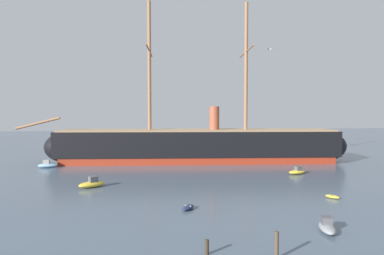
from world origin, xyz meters
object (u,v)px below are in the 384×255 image
at_px(dinghy_near_centre, 188,207).
at_px(motorboat_alongside_bow, 92,184).
at_px(tall_ship, 198,145).
at_px(motorboat_far_right, 292,160).
at_px(motorboat_foreground_right, 327,227).
at_px(dinghy_distant_centre, 177,157).
at_px(seagull_in_flight, 270,49).
at_px(motorboat_far_left, 47,165).
at_px(motorboat_alongside_stern, 297,171).
at_px(mooring_piling_left_pair, 207,247).
at_px(dinghy_mid_right, 332,197).
at_px(mooring_piling_nearest, 277,245).

xyz_separation_m(dinghy_near_centre, motorboat_alongside_bow, (-12.96, 14.13, 0.33)).
distance_m(tall_ship, motorboat_alongside_bow, 31.27).
distance_m(dinghy_near_centre, motorboat_alongside_bow, 19.17).
xyz_separation_m(motorboat_alongside_bow, motorboat_far_right, (43.02, 19.47, -0.13)).
distance_m(motorboat_foreground_right, dinghy_distant_centre, 54.74).
height_order(motorboat_foreground_right, seagull_in_flight, seagull_in_flight).
relative_size(motorboat_far_left, seagull_in_flight, 3.96).
distance_m(motorboat_foreground_right, seagull_in_flight, 18.63).
height_order(tall_ship, motorboat_alongside_stern, tall_ship).
relative_size(motorboat_foreground_right, motorboat_far_left, 0.92).
xyz_separation_m(dinghy_distant_centre, mooring_piling_left_pair, (-4.62, -57.18, 0.40)).
distance_m(dinghy_near_centre, seagull_in_flight, 20.40).
bearing_deg(seagull_in_flight, motorboat_far_left, 128.47).
relative_size(motorboat_far_right, seagull_in_flight, 3.24).
height_order(dinghy_distant_centre, seagull_in_flight, seagull_in_flight).
distance_m(motorboat_foreground_right, motorboat_far_left, 57.57).
height_order(dinghy_mid_right, motorboat_far_left, motorboat_far_left).
height_order(motorboat_foreground_right, dinghy_mid_right, motorboat_foreground_right).
relative_size(dinghy_mid_right, motorboat_far_left, 0.51).
relative_size(dinghy_mid_right, seagull_in_flight, 2.04).
relative_size(dinghy_near_centre, motorboat_alongside_bow, 0.55).
xyz_separation_m(dinghy_near_centre, motorboat_far_left, (-24.65, 34.68, 0.31)).
height_order(motorboat_alongside_bow, motorboat_far_right, motorboat_alongside_bow).
xyz_separation_m(tall_ship, dinghy_mid_right, (12.01, -35.05, -3.75)).
bearing_deg(dinghy_distant_centre, motorboat_far_right, -23.16).
bearing_deg(tall_ship, motorboat_alongside_bow, -132.82).
relative_size(mooring_piling_left_pair, seagull_in_flight, 1.21).
xyz_separation_m(motorboat_foreground_right, dinghy_near_centre, (-12.27, 9.48, -0.24)).
distance_m(mooring_piling_nearest, seagull_in_flight, 19.20).
relative_size(tall_ship, seagull_in_flight, 75.72).
height_order(motorboat_alongside_stern, seagull_in_flight, seagull_in_flight).
xyz_separation_m(dinghy_mid_right, mooring_piling_nearest, (-15.28, -16.12, 0.87)).
xyz_separation_m(motorboat_far_right, dinghy_distant_centre, (-25.85, 11.06, -0.26)).
bearing_deg(seagull_in_flight, mooring_piling_nearest, -108.42).
height_order(dinghy_mid_right, mooring_piling_left_pair, mooring_piling_left_pair).
bearing_deg(motorboat_foreground_right, mooring_piling_nearest, -147.17).
bearing_deg(tall_ship, dinghy_near_centre, -102.48).
distance_m(motorboat_far_left, mooring_piling_nearest, 57.16).
height_order(dinghy_distant_centre, mooring_piling_nearest, mooring_piling_nearest).
relative_size(motorboat_far_right, dinghy_distant_centre, 1.75).
xyz_separation_m(tall_ship, mooring_piling_nearest, (-3.27, -51.17, -2.88)).
relative_size(dinghy_near_centre, motorboat_alongside_stern, 0.63).
height_order(mooring_piling_nearest, seagull_in_flight, seagull_in_flight).
bearing_deg(dinghy_distant_centre, motorboat_far_left, -160.94).
relative_size(motorboat_foreground_right, dinghy_distant_centre, 1.96).
bearing_deg(dinghy_distant_centre, mooring_piling_nearest, -89.33).
relative_size(dinghy_mid_right, mooring_piling_nearest, 0.94).
relative_size(dinghy_mid_right, motorboat_alongside_bow, 0.47).
relative_size(motorboat_foreground_right, motorboat_alongside_bow, 0.85).
relative_size(motorboat_foreground_right, mooring_piling_nearest, 1.68).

